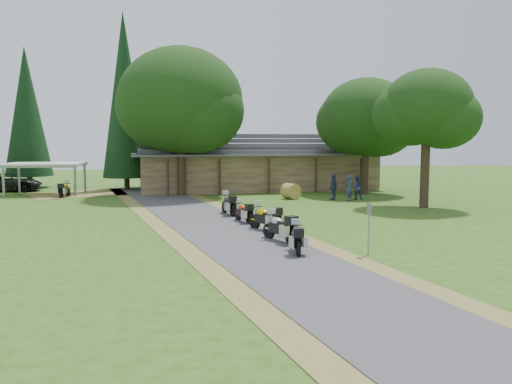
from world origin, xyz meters
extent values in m
plane|color=#2C4C15|center=(0.00, 0.00, 0.00)|extent=(120.00, 120.00, 0.00)
plane|color=#3F3F41|center=(-0.50, 4.00, 0.00)|extent=(51.95, 51.95, 0.00)
imported|color=black|center=(-14.86, 26.13, 1.14)|extent=(2.61, 5.97, 2.27)
imported|color=navy|center=(10.13, 13.29, 1.07)|extent=(0.74, 0.72, 2.13)
imported|color=navy|center=(11.00, 13.88, 1.04)|extent=(0.62, 0.47, 2.07)
imported|color=navy|center=(9.33, 14.09, 1.09)|extent=(0.76, 0.76, 2.19)
cylinder|color=olive|center=(6.56, 15.43, 0.56)|extent=(1.43, 1.38, 1.13)
cone|color=black|center=(-5.16, 25.95, 7.63)|extent=(4.03, 4.03, 15.26)
cone|color=black|center=(-13.73, 29.48, 6.31)|extent=(4.09, 4.09, 12.61)
camera|label=1|loc=(-4.30, -19.01, 4.11)|focal=35.00mm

